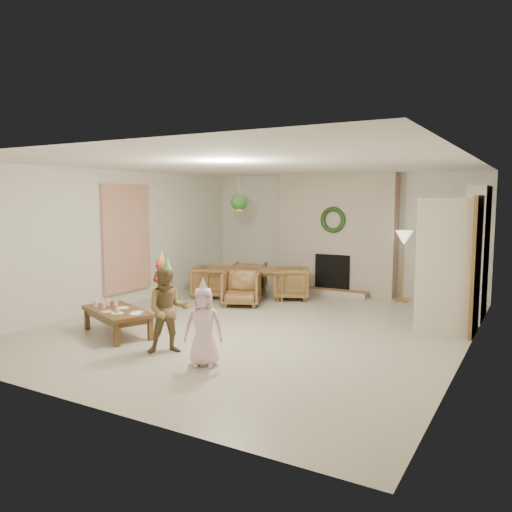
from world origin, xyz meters
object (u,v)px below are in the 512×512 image
Objects in this scene: dining_table at (246,284)px; dining_chair_near at (241,289)px; dining_chair_far at (250,277)px; child_plaid at (168,310)px; dining_chair_right at (291,283)px; coffee_table_top at (117,311)px; child_pink at (203,326)px; child_red at (162,290)px; dining_chair_left at (211,282)px.

dining_table is 2.34× the size of dining_chair_near.
child_plaid is at bearing 82.86° from dining_chair_far.
child_plaid is (0.98, -3.61, 0.28)m from dining_table.
dining_table is 0.90m from dining_chair_right.
coffee_table_top is 1.29× the size of child_pink.
dining_chair_near is 1.44m from dining_chair_far.
dining_chair_right is at bearing 96.23° from coffee_table_top.
child_plaid reaches higher than coffee_table_top.
child_plaid is at bearing -98.51° from dining_table.
child_pink is (1.96, -4.45, 0.16)m from dining_chair_far.
child_pink reaches higher than dining_table.
dining_table is at bearing -96.44° from child_red.
dining_table is at bearing -90.00° from dining_chair_right.
dining_chair_right is 2.86m from child_red.
child_plaid is (1.64, -3.32, 0.25)m from dining_chair_left.
dining_chair_far is at bearing -128.66° from dining_chair_right.
coffee_table_top is at bearing -117.56° from dining_table.
child_pink is (2.33, -3.50, 0.16)m from dining_chair_left.
dining_chair_near is 0.57× the size of coffee_table_top.
coffee_table_top is at bearing 164.50° from dining_chair_left.
child_plaid is at bearing 137.56° from child_pink.
dining_chair_left is at bearing -78.63° from child_red.
coffee_table_top is 1.09× the size of child_plaid.
dining_chair_near is 1.00× the size of dining_chair_left.
dining_chair_left is at bearing 76.37° from child_plaid.
child_red is at bearing 112.83° from coffee_table_top.
child_red is (-0.24, -2.29, 0.22)m from dining_table.
dining_chair_right reaches higher than dining_table.
coffee_table_top is at bearing 138.06° from child_pink.
dining_chair_right is at bearing -112.34° from child_red.
child_pink is (1.90, -1.50, -0.03)m from child_red.
child_plaid reaches higher than child_pink.
dining_chair_left is at bearing -90.00° from dining_chair_right.
child_pink is (1.38, -3.13, 0.16)m from dining_chair_near.
dining_chair_far is at bearing -45.00° from dining_chair_left.
dining_chair_far is (-0.29, 0.66, 0.03)m from dining_table.
dining_table is at bearing 108.29° from coffee_table_top.
child_red is (0.05, -2.95, 0.19)m from dining_chair_far.
coffee_table_top is (0.43, -3.02, 0.03)m from dining_chair_left.
dining_chair_far is at bearing -89.53° from child_red.
child_red is at bearing -131.52° from dining_chair_near.
child_pink reaches higher than coffee_table_top.
child_red reaches higher than dining_table.
dining_chair_near is at bearing 86.06° from child_pink.
dining_chair_right is 0.69× the size of child_red.
dining_chair_right is at bearing 73.79° from child_pink.
dining_chair_left is 0.73× the size of child_pink.
coffee_table_top is (-1.05, -3.67, 0.03)m from dining_chair_right.
child_plaid is at bearing 8.24° from coffee_table_top.
dining_chair_far is 1.02m from dining_chair_left.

